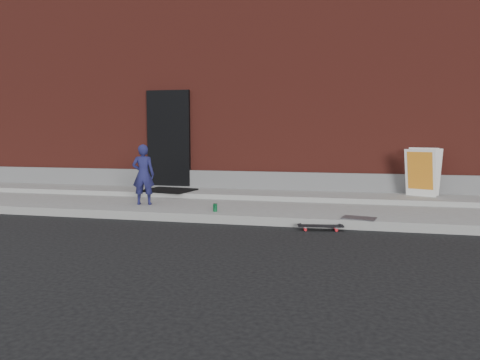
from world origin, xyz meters
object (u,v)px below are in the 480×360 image
(child, at_px, (143,175))
(skateboard, at_px, (321,226))
(soda_can, at_px, (215,208))
(pizza_sign, at_px, (423,172))

(child, relative_size, skateboard, 1.63)
(child, height_order, soda_can, child)
(child, bearing_deg, soda_can, 150.18)
(skateboard, bearing_deg, soda_can, 165.71)
(child, distance_m, skateboard, 3.62)
(child, distance_m, pizza_sign, 5.61)
(skateboard, distance_m, soda_can, 1.93)
(child, distance_m, soda_can, 1.72)
(child, relative_size, pizza_sign, 1.19)
(soda_can, bearing_deg, skateboard, -14.29)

